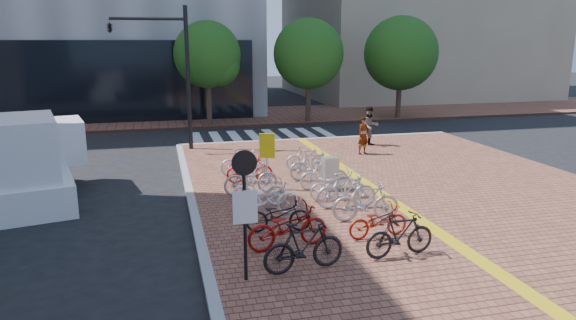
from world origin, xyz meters
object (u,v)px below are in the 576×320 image
object	(u,v)px
bike_4	(259,190)
bike_12	(336,185)
bike_6	(250,169)
traffic_light_pole	(153,52)
bike_11	(347,191)
bike_3	(266,199)
bike_13	(324,175)
bike_0	(304,246)
bike_15	(306,158)
box_truck	(33,161)
bike_9	(378,221)
yellow_sign	(267,151)
notice_sign	(245,200)
bike_1	(288,227)
bike_14	(313,165)
bike_10	(366,201)
bike_8	(400,235)
bike_5	(251,178)
pedestrian_b	(370,126)
pedestrian_a	(363,135)
bike_2	(278,215)
bike_7	(243,163)
utility_box	(330,174)

from	to	relation	value
bike_4	bike_12	size ratio (longest dim) A/B	0.92
bike_6	traffic_light_pole	distance (m)	8.09
bike_4	bike_11	size ratio (longest dim) A/B	0.91
bike_3	bike_13	distance (m)	3.26
bike_0	bike_4	xyz separation A→B (m)	(-0.08, 4.59, -0.07)
bike_3	bike_15	world-z (taller)	bike_3
bike_15	box_truck	world-z (taller)	box_truck
bike_9	yellow_sign	xyz separation A→B (m)	(-1.82, 4.86, 0.88)
bike_12	notice_sign	size ratio (longest dim) A/B	0.64
bike_1	bike_14	size ratio (longest dim) A/B	1.12
bike_9	bike_4	bearing A→B (deg)	31.32
bike_10	bike_12	size ratio (longest dim) A/B	1.05
bike_1	traffic_light_pole	world-z (taller)	traffic_light_pole
bike_8	bike_10	size ratio (longest dim) A/B	0.93
bike_13	box_truck	xyz separation A→B (m)	(-9.09, 1.37, 0.66)
bike_1	bike_12	xyz separation A→B (m)	(2.40, 3.39, -0.06)
bike_9	box_truck	bearing A→B (deg)	51.85
bike_6	bike_10	size ratio (longest dim) A/B	0.87
bike_5	bike_11	xyz separation A→B (m)	(2.47, -2.07, -0.00)
notice_sign	bike_3	bearing A→B (deg)	72.25
pedestrian_b	notice_sign	distance (m)	14.77
bike_11	notice_sign	xyz separation A→B (m)	(-3.64, -3.91, 1.20)
bike_1	box_truck	xyz separation A→B (m)	(-6.71, 5.89, 0.64)
bike_13	pedestrian_a	size ratio (longest dim) A/B	1.01
bike_9	bike_12	xyz separation A→B (m)	(0.03, 3.28, 0.04)
bike_2	bike_3	xyz separation A→B (m)	(-0.07, 1.21, 0.06)
bike_7	traffic_light_pole	size ratio (longest dim) A/B	0.26
bike_5	bike_10	bearing A→B (deg)	-148.05
bike_9	pedestrian_b	world-z (taller)	pedestrian_b
bike_0	bike_11	size ratio (longest dim) A/B	1.03
pedestrian_a	utility_box	world-z (taller)	pedestrian_a
bike_14	bike_12	bearing A→B (deg)	173.46
bike_0	utility_box	xyz separation A→B (m)	(2.51, 5.71, -0.01)
notice_sign	bike_12	bearing A→B (deg)	53.01
bike_15	traffic_light_pole	world-z (taller)	traffic_light_pole
bike_4	bike_0	bearing A→B (deg)	-169.42
bike_1	bike_14	xyz separation A→B (m)	(2.39, 5.80, 0.01)
yellow_sign	notice_sign	world-z (taller)	notice_sign
bike_10	utility_box	bearing A→B (deg)	7.27
bike_4	bike_8	bearing A→B (deg)	-141.69
bike_3	bike_6	bearing A→B (deg)	-11.06
bike_10	bike_6	bearing A→B (deg)	35.40
bike_12	traffic_light_pole	bearing A→B (deg)	23.11
bike_7	bike_9	xyz separation A→B (m)	(2.31, -6.75, -0.08)
bike_15	pedestrian_a	bearing A→B (deg)	-45.59
bike_4	yellow_sign	xyz separation A→B (m)	(0.58, 1.67, 0.81)
bike_1	bike_4	size ratio (longest dim) A/B	1.24
bike_9	box_truck	size ratio (longest dim) A/B	0.31
bike_11	pedestrian_b	distance (m)	9.54
bike_0	notice_sign	bearing A→B (deg)	89.17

